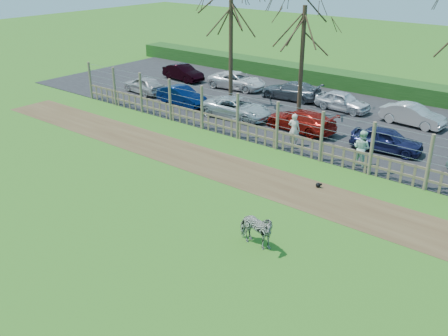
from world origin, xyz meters
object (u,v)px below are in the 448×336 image
Objects in this scene: car_3 at (301,120)px; car_8 at (237,81)px; car_1 at (182,96)px; tree_mid at (303,35)px; car_2 at (236,108)px; tree_left at (231,17)px; car_7 at (183,73)px; visitor_b at (362,148)px; crow at (318,185)px; car_0 at (144,85)px; car_9 at (291,91)px; car_10 at (343,101)px; zebra at (256,230)px; car_11 at (413,115)px; car_4 at (387,140)px; visitor_a at (294,130)px.

car_8 is at bearing -116.24° from car_3.
car_1 and car_8 have the same top height.
tree_mid is 5.70m from car_2.
tree_mid is 1.65× the size of car_3.
car_7 is at bearing 156.26° from tree_left.
visitor_b is 6.02× the size of crow.
car_9 is (8.91, 5.12, 0.00)m from car_0.
car_10 is (8.40, -0.11, 0.00)m from car_8.
zebra is 5.51m from crow.
car_11 is at bearing 112.97° from car_0.
car_2 is (-9.16, 10.87, -0.01)m from zebra.
car_0 and car_3 have the same top height.
car_11 is (6.05, 2.51, -4.23)m from tree_mid.
car_7 is at bearing -167.08° from car_0.
car_3 is at bearing -89.31° from car_2.
tree_mid is at bearing 26.86° from zebra.
car_7 and car_10 have the same top height.
car_2 is 1.00× the size of car_8.
tree_mid reaches higher than car_10.
visitor_b is at bearing -104.69° from car_7.
car_8 is at bearing 139.45° from crow.
car_4 is at bearing -83.86° from car_1.
car_0 is at bearing 87.03° from car_1.
car_9 is at bearing 92.36° from car_11.
car_4 is (10.99, -1.36, -4.98)m from tree_left.
car_7 is at bearing 50.43° from zebra.
tree_left is 12.14m from car_4.
zebra is (6.46, -13.58, -4.22)m from tree_mid.
car_8 is at bearing 93.27° from car_11.
car_3 and car_8 have the same top height.
visitor_a is 11.82m from car_8.
car_10 and car_11 have the same top height.
tree_left is at bearing 124.21° from car_10.
crow is at bearing 167.39° from car_4.
car_10 is at bearing 18.12° from zebra.
crow is at bearing -154.74° from car_10.
car_9 is (-8.52, 7.62, -0.26)m from visitor_b.
tree_mid reaches higher than car_11.
car_1 is 0.88× the size of car_9.
tree_left is 6.63m from car_8.
car_9 is at bearing -30.59° from visitor_b.
visitor_b reaches higher than car_9.
car_1 is 1.03× the size of car_4.
tree_mid is 1.94× the size of car_0.
car_11 is at bearing -63.60° from car_2.
car_8 is (-13.06, 7.57, -0.26)m from visitor_b.
car_0 is 0.97× the size of car_1.
car_3 is (-4.73, 2.51, -0.26)m from visitor_b.
car_1 and car_10 have the same top height.
zebra is 9.83m from visitor_a.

